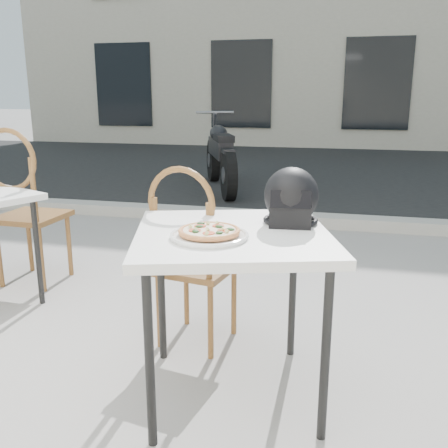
% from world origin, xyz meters
% --- Properties ---
extents(ground, '(80.00, 80.00, 0.00)m').
position_xyz_m(ground, '(0.00, 0.00, 0.00)').
color(ground, gray).
rests_on(ground, ground).
extents(street_asphalt, '(30.00, 8.00, 0.00)m').
position_xyz_m(street_asphalt, '(0.00, 7.00, 0.00)').
color(street_asphalt, black).
rests_on(street_asphalt, ground).
extents(curb, '(30.00, 0.25, 0.12)m').
position_xyz_m(curb, '(0.00, 3.00, 0.06)').
color(curb, gray).
rests_on(curb, ground).
extents(building_across, '(16.00, 6.06, 7.00)m').
position_xyz_m(building_across, '(-0.00, 13.99, 3.50)').
color(building_across, beige).
rests_on(building_across, ground).
extents(cafe_table_main, '(1.03, 1.03, 0.78)m').
position_xyz_m(cafe_table_main, '(0.57, -0.18, 0.71)').
color(cafe_table_main, white).
rests_on(cafe_table_main, ground).
extents(plate, '(0.36, 0.36, 0.02)m').
position_xyz_m(plate, '(0.50, -0.31, 0.79)').
color(plate, white).
rests_on(plate, cafe_table_main).
extents(pizza, '(0.32, 0.32, 0.03)m').
position_xyz_m(pizza, '(0.50, -0.31, 0.81)').
color(pizza, '#D2874D').
rests_on(pizza, plate).
extents(helmet, '(0.27, 0.28, 0.26)m').
position_xyz_m(helmet, '(0.80, 0.01, 0.90)').
color(helmet, black).
rests_on(helmet, cafe_table_main).
extents(cafe_chair_main, '(0.45, 0.45, 1.01)m').
position_xyz_m(cafe_chair_main, '(0.26, 0.20, 0.56)').
color(cafe_chair_main, brown).
rests_on(cafe_chair_main, ground).
extents(cafe_chair_side, '(0.45, 0.45, 1.14)m').
position_xyz_m(cafe_chair_side, '(-1.17, 0.81, 0.64)').
color(cafe_chair_side, brown).
rests_on(cafe_chair_side, ground).
extents(motorcycle, '(0.96, 2.11, 1.11)m').
position_xyz_m(motorcycle, '(-0.73, 4.79, 0.49)').
color(motorcycle, black).
rests_on(motorcycle, street_asphalt).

